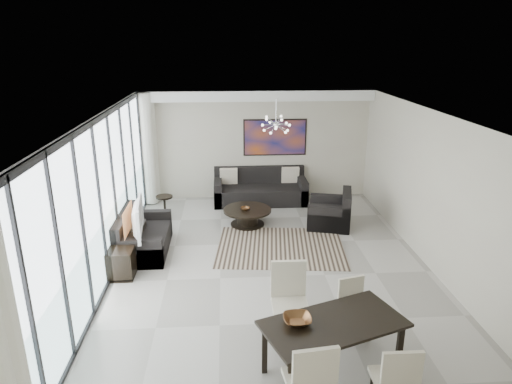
{
  "coord_description": "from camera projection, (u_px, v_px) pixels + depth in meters",
  "views": [
    {
      "loc": [
        -0.81,
        -7.37,
        4.13
      ],
      "look_at": [
        -0.23,
        1.16,
        1.25
      ],
      "focal_mm": 32.0,
      "sensor_mm": 36.0,
      "label": 1
    }
  ],
  "objects": [
    {
      "name": "room_shell",
      "position": [
        300.0,
        202.0,
        7.91
      ],
      "size": [
        6.0,
        9.0,
        2.9
      ],
      "color": "#A8A39B",
      "rests_on": "ground"
    },
    {
      "name": "window_wall",
      "position": [
        106.0,
        205.0,
        7.69
      ],
      "size": [
        0.37,
        8.95,
        2.9
      ],
      "color": "silver",
      "rests_on": "floor"
    },
    {
      "name": "soffit",
      "position": [
        257.0,
        96.0,
        11.52
      ],
      "size": [
        5.98,
        0.4,
        0.26
      ],
      "primitive_type": "cube",
      "color": "white",
      "rests_on": "room_shell"
    },
    {
      "name": "painting",
      "position": [
        275.0,
        137.0,
        12.07
      ],
      "size": [
        1.68,
        0.04,
        0.98
      ],
      "primitive_type": "cube",
      "color": "#AA4817",
      "rests_on": "room_shell"
    },
    {
      "name": "chandelier",
      "position": [
        276.0,
        125.0,
        9.98
      ],
      "size": [
        0.66,
        0.66,
        0.71
      ],
      "color": "silver",
      "rests_on": "room_shell"
    },
    {
      "name": "rug",
      "position": [
        281.0,
        247.0,
        9.52
      ],
      "size": [
        2.8,
        2.27,
        0.01
      ],
      "primitive_type": "cube",
      "rotation": [
        0.0,
        0.0,
        -0.1
      ],
      "color": "black",
      "rests_on": "floor"
    },
    {
      "name": "coffee_table",
      "position": [
        247.0,
        216.0,
        10.6
      ],
      "size": [
        1.12,
        1.12,
        0.39
      ],
      "color": "black",
      "rests_on": "floor"
    },
    {
      "name": "bowl_coffee",
      "position": [
        245.0,
        209.0,
        10.47
      ],
      "size": [
        0.24,
        0.24,
        0.07
      ],
      "primitive_type": "imported",
      "rotation": [
        0.0,
        0.0,
        0.13
      ],
      "color": "brown",
      "rests_on": "coffee_table"
    },
    {
      "name": "sofa_main",
      "position": [
        260.0,
        191.0,
        12.11
      ],
      "size": [
        2.42,
        0.99,
        0.88
      ],
      "color": "black",
      "rests_on": "floor"
    },
    {
      "name": "loveseat",
      "position": [
        142.0,
        238.0,
        9.26
      ],
      "size": [
        0.93,
        1.66,
        0.83
      ],
      "color": "black",
      "rests_on": "floor"
    },
    {
      "name": "armchair",
      "position": [
        331.0,
        214.0,
        10.54
      ],
      "size": [
        1.17,
        1.21,
        0.84
      ],
      "color": "black",
      "rests_on": "floor"
    },
    {
      "name": "side_table",
      "position": [
        165.0,
        203.0,
        10.98
      ],
      "size": [
        0.4,
        0.4,
        0.55
      ],
      "color": "black",
      "rests_on": "floor"
    },
    {
      "name": "tv_console",
      "position": [
        127.0,
        249.0,
        8.84
      ],
      "size": [
        0.48,
        1.72,
        0.54
      ],
      "primitive_type": "cube",
      "color": "black",
      "rests_on": "floor"
    },
    {
      "name": "television",
      "position": [
        134.0,
        219.0,
        8.72
      ],
      "size": [
        0.28,
        1.15,
        0.66
      ],
      "primitive_type": "imported",
      "rotation": [
        0.0,
        0.0,
        1.69
      ],
      "color": "gray",
      "rests_on": "tv_console"
    },
    {
      "name": "dining_table",
      "position": [
        333.0,
        328.0,
        5.76
      ],
      "size": [
        1.99,
        1.46,
        0.75
      ],
      "color": "black",
      "rests_on": "floor"
    },
    {
      "name": "dining_chair_sw",
      "position": [
        312.0,
        378.0,
        4.95
      ],
      "size": [
        0.56,
        0.56,
        1.1
      ],
      "color": "beige",
      "rests_on": "floor"
    },
    {
      "name": "dining_chair_se",
      "position": [
        397.0,
        378.0,
        5.05
      ],
      "size": [
        0.45,
        0.45,
        0.98
      ],
      "color": "beige",
      "rests_on": "floor"
    },
    {
      "name": "dining_chair_nw",
      "position": [
        289.0,
        294.0,
        6.57
      ],
      "size": [
        0.52,
        0.52,
        1.11
      ],
      "color": "beige",
      "rests_on": "floor"
    },
    {
      "name": "dining_chair_ne",
      "position": [
        353.0,
        303.0,
        6.58
      ],
      "size": [
        0.49,
        0.49,
        0.88
      ],
      "color": "beige",
      "rests_on": "floor"
    },
    {
      "name": "bowl_dining",
      "position": [
        297.0,
        320.0,
        5.71
      ],
      "size": [
        0.37,
        0.37,
        0.09
      ],
      "primitive_type": "imported",
      "rotation": [
        0.0,
        0.0,
        0.02
      ],
      "color": "brown",
      "rests_on": "dining_table"
    }
  ]
}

